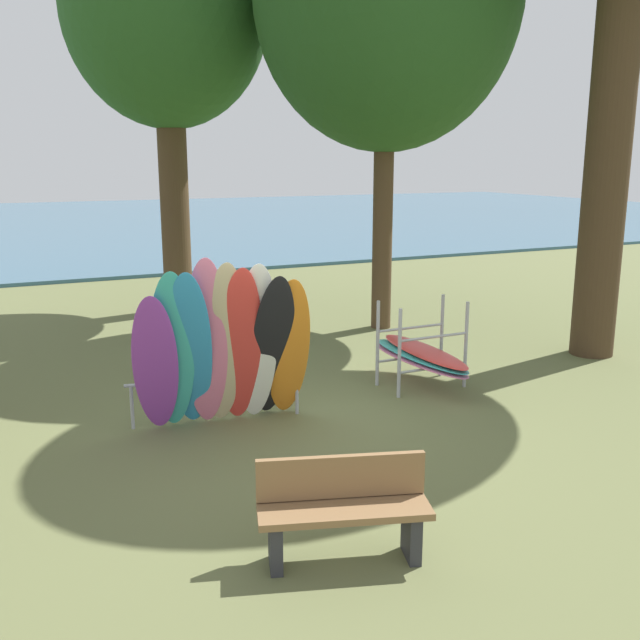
{
  "coord_description": "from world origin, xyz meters",
  "views": [
    {
      "loc": [
        -3.07,
        -7.44,
        3.22
      ],
      "look_at": [
        0.87,
        1.0,
        1.1
      ],
      "focal_mm": 40.0,
      "sensor_mm": 36.0,
      "label": 1
    }
  ],
  "objects_px": {
    "leaning_board_pile": "(224,350)",
    "park_bench": "(343,507)",
    "tree_mid_behind": "(166,11)",
    "board_storage_rack": "(421,355)"
  },
  "relations": [
    {
      "from": "leaning_board_pile",
      "to": "park_bench",
      "type": "bearing_deg",
      "value": -89.84
    },
    {
      "from": "park_bench",
      "to": "tree_mid_behind",
      "type": "bearing_deg",
      "value": 83.26
    },
    {
      "from": "board_storage_rack",
      "to": "park_bench",
      "type": "bearing_deg",
      "value": -130.58
    },
    {
      "from": "tree_mid_behind",
      "to": "park_bench",
      "type": "distance_m",
      "value": 11.73
    },
    {
      "from": "park_bench",
      "to": "board_storage_rack",
      "type": "bearing_deg",
      "value": 49.42
    },
    {
      "from": "board_storage_rack",
      "to": "park_bench",
      "type": "relative_size",
      "value": 1.46
    },
    {
      "from": "tree_mid_behind",
      "to": "board_storage_rack",
      "type": "height_order",
      "value": "tree_mid_behind"
    },
    {
      "from": "leaning_board_pile",
      "to": "board_storage_rack",
      "type": "xyz_separation_m",
      "value": [
        3.08,
        0.46,
        -0.54
      ]
    },
    {
      "from": "tree_mid_behind",
      "to": "leaning_board_pile",
      "type": "relative_size",
      "value": 3.7
    },
    {
      "from": "leaning_board_pile",
      "to": "park_bench",
      "type": "relative_size",
      "value": 1.58
    }
  ]
}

